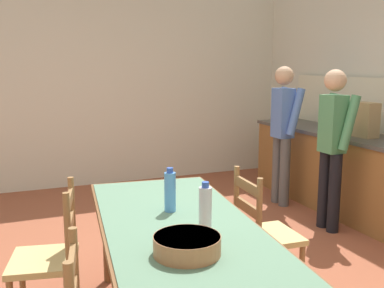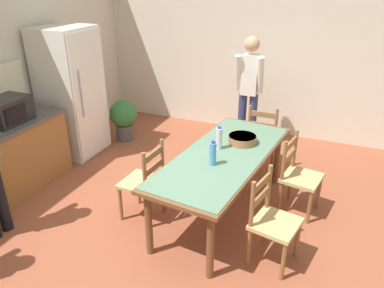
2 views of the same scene
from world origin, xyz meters
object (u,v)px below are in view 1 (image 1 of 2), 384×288
Objects in this scene: serving_bowl at (187,244)px; chair_side_near_left at (50,258)px; chair_side_far_left at (263,235)px; bottle_off_centre at (205,208)px; bottle_near_centre at (170,191)px; person_at_sink at (283,128)px; paper_bag at (366,120)px; dining_table at (181,239)px; person_at_counter at (333,142)px.

serving_bowl is 0.35× the size of chair_side_near_left.
bottle_off_centre is at bearing 130.20° from chair_side_far_left.
bottle_near_centre is 0.30× the size of chair_side_near_left.
chair_side_far_left is at bearing -126.54° from person_at_sink.
bottle_near_centre is 0.38m from bottle_off_centre.
person_at_sink is at bearing 139.03° from serving_bowl.
paper_bag is 2.89m from bottle_off_centre.
chair_side_far_left is at bearing 116.87° from dining_table.
bottle_near_centre is at bearing 173.62° from dining_table.
bottle_near_centre is (1.11, -2.53, -0.19)m from paper_bag.
chair_side_far_left is at bearing -145.98° from person_at_counter.
paper_bag is 1.33× the size of bottle_near_centre.
chair_side_far_left reaches higher than serving_bowl.
chair_side_near_left is 2.84m from person_at_counter.
paper_bag reaches higher than chair_side_far_left.
person_at_sink reaches higher than bottle_off_centre.
dining_table is 0.40m from serving_bowl.
person_at_counter reaches higher than serving_bowl.
serving_bowl is at bearing 133.90° from chair_side_far_left.
paper_bag is 0.40× the size of chair_side_near_left.
person_at_sink is (-2.50, 2.17, 0.10)m from serving_bowl.
chair_side_near_left reaches higher than serving_bowl.
bottle_off_centre is at bearing 9.81° from bottle_near_centre.
paper_bag is at bearing 13.47° from person_at_counter.
bottle_off_centre is at bearing 140.57° from serving_bowl.
paper_bag is at bearing 113.75° from bottle_near_centre.
serving_bowl is 3.32m from person_at_sink.
person_at_counter is (-0.99, 2.02, 0.01)m from bottle_near_centre.
person_at_counter is (-1.37, 1.95, 0.01)m from bottle_off_centre.
chair_side_far_left and chair_side_near_left have the same top height.
paper_bag is 0.55m from person_at_counter.
person_at_counter is at bearing -52.69° from chair_side_far_left.
paper_bag reaches higher than bottle_near_centre.
chair_side_far_left is at bearing 126.91° from bottle_off_centre.
chair_side_near_left is (0.83, -3.22, -0.62)m from paper_bag.
person_at_counter is at bearing 125.04° from bottle_off_centre.
bottle_near_centre is at bearing 103.08° from chair_side_far_left.
paper_bag reaches higher than serving_bowl.
paper_bag is 0.16× the size of dining_table.
chair_side_near_left is at bearing -75.62° from paper_bag.
paper_bag is 2.77m from bottle_near_centre.
dining_table is at bearing 163.73° from serving_bowl.
dining_table is 8.12× the size of bottle_off_centre.
serving_bowl reaches higher than dining_table.
person_at_sink reaches higher than serving_bowl.
bottle_off_centre is at bearing -58.81° from paper_bag.
dining_table is at bearing -133.99° from person_at_sink.
chair_side_near_left is 0.57× the size of person_at_sink.
paper_bag is 0.40× the size of chair_side_far_left.
dining_table is 0.89m from chair_side_near_left.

